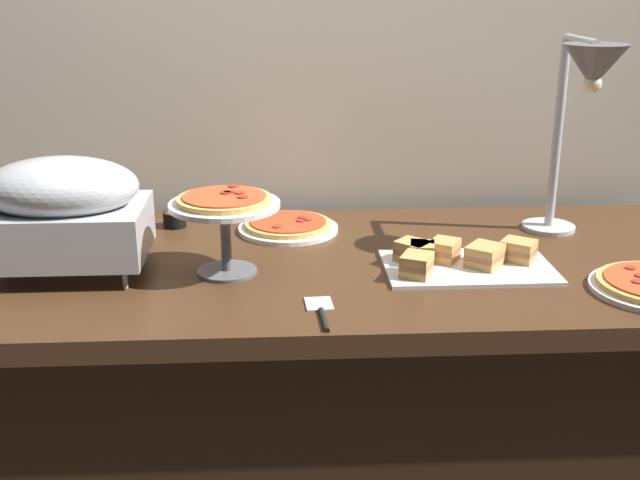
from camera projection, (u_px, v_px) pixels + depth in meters
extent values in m
cube|color=beige|center=(328.00, 53.00, 2.23)|extent=(4.40, 0.04, 2.40)
cube|color=#422816|center=(341.00, 269.00, 1.90)|extent=(1.90, 0.84, 0.05)
cube|color=black|center=(339.00, 407.00, 2.03)|extent=(1.75, 0.74, 0.71)
cylinder|color=#B7BABF|center=(125.00, 279.00, 1.72)|extent=(0.01, 0.01, 0.04)
cylinder|color=#B7BABF|center=(18.00, 250.00, 1.90)|extent=(0.01, 0.01, 0.04)
cylinder|color=#B7BABF|center=(140.00, 248.00, 1.91)|extent=(0.01, 0.01, 0.04)
cube|color=#B7BABF|center=(65.00, 231.00, 1.78)|extent=(0.36, 0.26, 0.12)
ellipsoid|color=#B7BABF|center=(61.00, 187.00, 1.75)|extent=(0.35, 0.25, 0.14)
cylinder|color=#B7BABF|center=(548.00, 227.00, 2.12)|extent=(0.14, 0.14, 0.01)
cylinder|color=#B7BABF|center=(557.00, 135.00, 2.04)|extent=(0.02, 0.02, 0.49)
cylinder|color=#B7BABF|center=(581.00, 40.00, 1.87)|extent=(0.02, 0.19, 0.02)
cone|color=#595B60|center=(594.00, 66.00, 1.80)|extent=(0.15, 0.15, 0.10)
sphere|color=#F9EAB2|center=(592.00, 84.00, 1.81)|extent=(0.04, 0.04, 0.04)
cylinder|color=white|center=(288.00, 229.00, 2.10)|extent=(0.27, 0.27, 0.01)
cylinder|color=#DBA856|center=(288.00, 224.00, 2.10)|extent=(0.23, 0.23, 0.01)
cylinder|color=#AD3D1E|center=(288.00, 222.00, 2.10)|extent=(0.20, 0.20, 0.00)
cylinder|color=maroon|center=(277.00, 227.00, 2.04)|extent=(0.02, 0.02, 0.00)
cylinder|color=maroon|center=(307.00, 220.00, 2.10)|extent=(0.02, 0.02, 0.00)
cylinder|color=maroon|center=(303.00, 217.00, 2.12)|extent=(0.02, 0.02, 0.00)
cylinder|color=maroon|center=(301.00, 221.00, 2.09)|extent=(0.02, 0.02, 0.00)
cylinder|color=maroon|center=(638.00, 282.00, 1.68)|extent=(0.02, 0.02, 0.00)
cylinder|color=maroon|center=(630.00, 268.00, 1.76)|extent=(0.02, 0.02, 0.00)
cylinder|color=#595B60|center=(226.00, 241.00, 1.78)|extent=(0.02, 0.02, 0.16)
cylinder|color=#595B60|center=(227.00, 271.00, 1.81)|extent=(0.14, 0.14, 0.01)
cylinder|color=white|center=(224.00, 205.00, 1.76)|extent=(0.25, 0.25, 0.01)
cylinder|color=#DBA856|center=(224.00, 200.00, 1.75)|extent=(0.21, 0.21, 0.01)
cylinder|color=#B74723|center=(224.00, 196.00, 1.75)|extent=(0.19, 0.19, 0.00)
cylinder|color=maroon|center=(229.00, 192.00, 1.78)|extent=(0.02, 0.02, 0.00)
cylinder|color=maroon|center=(239.00, 193.00, 1.77)|extent=(0.02, 0.02, 0.00)
cylinder|color=maroon|center=(226.00, 193.00, 1.77)|extent=(0.02, 0.02, 0.00)
cylinder|color=maroon|center=(243.00, 197.00, 1.73)|extent=(0.02, 0.02, 0.00)
cylinder|color=maroon|center=(234.00, 187.00, 1.82)|extent=(0.02, 0.02, 0.00)
cube|color=white|center=(468.00, 267.00, 1.83)|extent=(0.39, 0.24, 0.01)
cube|color=tan|center=(416.00, 272.00, 1.76)|extent=(0.09, 0.09, 0.02)
cube|color=#9E6642|center=(417.00, 265.00, 1.76)|extent=(0.09, 0.09, 0.01)
cube|color=tan|center=(417.00, 258.00, 1.75)|extent=(0.09, 0.09, 0.02)
cube|color=tan|center=(518.00, 257.00, 1.86)|extent=(0.10, 0.09, 0.02)
cube|color=#9E6642|center=(519.00, 250.00, 1.85)|extent=(0.10, 0.09, 0.01)
cube|color=tan|center=(519.00, 244.00, 1.85)|extent=(0.10, 0.09, 0.02)
cube|color=tan|center=(484.00, 262.00, 1.82)|extent=(0.10, 0.11, 0.02)
cube|color=#9E6642|center=(485.00, 256.00, 1.82)|extent=(0.10, 0.11, 0.01)
cube|color=tan|center=(485.00, 249.00, 1.81)|extent=(0.10, 0.11, 0.02)
cube|color=tan|center=(413.00, 258.00, 1.85)|extent=(0.10, 0.10, 0.02)
cube|color=#9E6642|center=(413.00, 251.00, 1.85)|extent=(0.10, 0.10, 0.01)
cube|color=tan|center=(413.00, 245.00, 1.84)|extent=(0.10, 0.10, 0.02)
cube|color=tan|center=(444.00, 257.00, 1.86)|extent=(0.09, 0.09, 0.02)
cube|color=#9E6642|center=(444.00, 250.00, 1.85)|extent=(0.09, 0.09, 0.01)
cube|color=tan|center=(445.00, 244.00, 1.85)|extent=(0.09, 0.09, 0.02)
cube|color=tan|center=(422.00, 260.00, 1.84)|extent=(0.07, 0.07, 0.02)
cube|color=#9E6642|center=(422.00, 253.00, 1.83)|extent=(0.07, 0.07, 0.01)
cube|color=tan|center=(422.00, 247.00, 1.83)|extent=(0.07, 0.07, 0.02)
cylinder|color=black|center=(175.00, 219.00, 2.13)|extent=(0.06, 0.06, 0.04)
cylinder|color=#562D14|center=(174.00, 213.00, 2.13)|extent=(0.05, 0.05, 0.01)
cube|color=#B7BABF|center=(319.00, 304.00, 1.63)|extent=(0.06, 0.07, 0.00)
cylinder|color=black|center=(324.00, 320.00, 1.55)|extent=(0.02, 0.10, 0.01)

